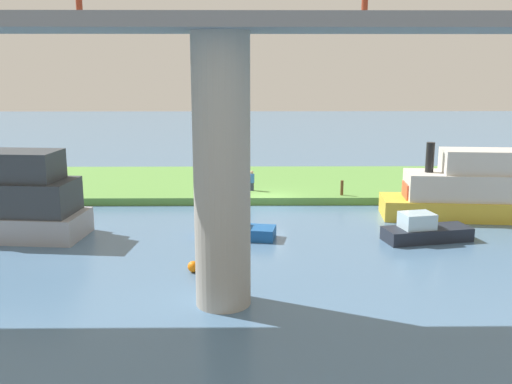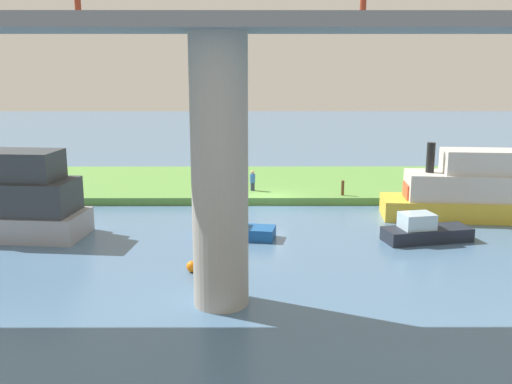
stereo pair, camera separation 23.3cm
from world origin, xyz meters
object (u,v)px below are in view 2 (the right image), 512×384
Objects in this scene: motorboat_red at (234,229)px; marker_buoy at (192,266)px; motorboat_white at (464,191)px; person_on_bank at (253,180)px; houseboat_blue at (424,231)px; mooring_post at (343,188)px; bridge_pylon at (220,174)px.

marker_buoy is (1.66, 5.16, -0.23)m from motorboat_red.
person_on_bank is at bearing -23.78° from motorboat_white.
houseboat_blue is at bearing -158.52° from marker_buoy.
marker_buoy is at bearing 56.78° from mooring_post.
houseboat_blue reaches higher than mooring_post.
motorboat_white is 2.14× the size of motorboat_red.
bridge_pylon is at bearing 42.44° from motorboat_white.
motorboat_red is at bearing 84.16° from person_on_bank.
houseboat_blue reaches higher than marker_buoy.
person_on_bank is at bearing -100.18° from marker_buoy.
houseboat_blue is (-2.95, 8.57, -0.46)m from mooring_post.
marker_buoy is at bearing 21.48° from houseboat_blue.
mooring_post is at bearing -31.42° from motorboat_white.
motorboat_white is 14.11m from motorboat_red.
marker_buoy is at bearing 79.82° from person_on_bank.
bridge_pylon is 13.58m from houseboat_blue.
mooring_post is at bearing 165.81° from person_on_bank.
mooring_post is 1.97× the size of marker_buoy.
person_on_bank is at bearing -93.64° from bridge_pylon.
bridge_pylon is 10.18× the size of mooring_post.
marker_buoy is (1.48, -3.40, -4.77)m from bridge_pylon.
motorboat_white is 17.73m from marker_buoy.
motorboat_red is (13.49, 3.94, -1.19)m from motorboat_white.
motorboat_white reaches higher than person_on_bank.
motorboat_red is 5.42m from marker_buoy.
motorboat_white is at bearing -128.42° from houseboat_blue.
houseboat_blue is 1.12× the size of motorboat_red.
person_on_bank is at bearing -48.51° from houseboat_blue.
mooring_post is at bearing -113.28° from bridge_pylon.
mooring_post is 0.21× the size of houseboat_blue.
person_on_bank reaches higher than mooring_post.
person_on_bank is 14.88m from marker_buoy.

